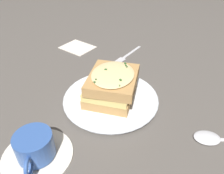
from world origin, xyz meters
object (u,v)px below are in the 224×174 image
Objects in this scene: spoon at (212,138)px; dinner_plate at (112,99)px; fork at (123,58)px; napkin at (77,47)px; sandwich at (112,86)px; teacup_with_saucer at (35,149)px.

dinner_plate is at bearing 63.79° from spoon.
fork is 1.62× the size of napkin.
fork is 0.19m from napkin.
dinner_plate reaches higher than spoon.
dinner_plate is 1.43× the size of sandwich.
fork is at bearing 151.42° from teacup_with_saucer.
sandwich is 0.25m from spoon.
teacup_with_saucer is at bearing 132.52° from napkin.
sandwich is 0.25m from fork.
teacup_with_saucer is (-0.01, 0.22, 0.01)m from dinner_plate.
dinner_plate is 0.35m from napkin.
napkin is (0.32, -0.14, -0.01)m from dinner_plate.
teacup_with_saucer is 0.36m from spoon.
teacup_with_saucer is 1.22× the size of napkin.
napkin is (0.32, -0.14, -0.05)m from sandwich.
dinner_plate is 0.24m from fork.
dinner_plate is 1.32× the size of fork.
dinner_plate reaches higher than fork.
sandwich is at bearing 63.91° from spoon.
sandwich reaches higher than fork.
sandwich reaches higher than napkin.
teacup_with_saucer reaches higher than fork.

